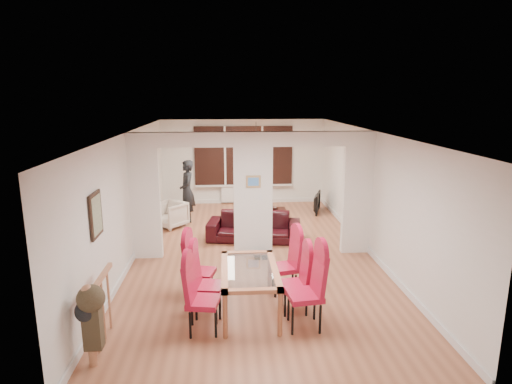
{
  "coord_description": "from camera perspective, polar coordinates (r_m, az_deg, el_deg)",
  "views": [
    {
      "loc": [
        -0.56,
        -8.59,
        3.32
      ],
      "look_at": [
        0.11,
        0.6,
        1.22
      ],
      "focal_mm": 30.0,
      "sensor_mm": 36.0,
      "label": 1
    }
  ],
  "objects": [
    {
      "name": "dining_chair_la",
      "position": [
        6.26,
        -7.09,
        -13.64
      ],
      "size": [
        0.5,
        0.5,
        1.08
      ],
      "primitive_type": null,
      "rotation": [
        0.0,
        0.0,
        -0.17
      ],
      "color": "#A3102E",
      "rests_on": "floor"
    },
    {
      "name": "bottle",
      "position": [
        11.75,
        1.15,
        -1.55
      ],
      "size": [
        0.08,
        0.08,
        0.31
      ],
      "primitive_type": "cylinder",
      "color": "#143F19",
      "rests_on": "coffee_table"
    },
    {
      "name": "armchair",
      "position": [
        11.19,
        -11.39,
        -2.97
      ],
      "size": [
        0.99,
        1.0,
        0.65
      ],
      "primitive_type": "imported",
      "rotation": [
        0.0,
        0.0,
        -0.7
      ],
      "color": "beige",
      "rests_on": "floor"
    },
    {
      "name": "shoes",
      "position": [
        9.0,
        0.62,
        -8.45
      ],
      "size": [
        0.26,
        0.28,
        0.11
      ],
      "primitive_type": null,
      "color": "black",
      "rests_on": "floor"
    },
    {
      "name": "sofa",
      "position": [
        10.03,
        -0.27,
        -4.62
      ],
      "size": [
        2.25,
        1.16,
        0.63
      ],
      "primitive_type": "imported",
      "rotation": [
        0.0,
        0.0,
        -0.16
      ],
      "color": "black",
      "rests_on": "floor"
    },
    {
      "name": "pillar_photo",
      "position": [
        8.69,
        -0.36,
        1.4
      ],
      "size": [
        0.3,
        0.03,
        0.25
      ],
      "primitive_type": "cube",
      "color": "#4C8CD8",
      "rests_on": "divider_wall"
    },
    {
      "name": "dining_chair_lc",
      "position": [
        7.2,
        -7.39,
        -10.01
      ],
      "size": [
        0.52,
        0.52,
        1.08
      ],
      "primitive_type": null,
      "rotation": [
        0.0,
        0.0,
        -0.24
      ],
      "color": "#A3102E",
      "rests_on": "floor"
    },
    {
      "name": "dining_chair_lb",
      "position": [
        6.7,
        -6.43,
        -11.77
      ],
      "size": [
        0.49,
        0.49,
        1.08
      ],
      "primitive_type": null,
      "rotation": [
        0.0,
        0.0,
        -0.15
      ],
      "color": "#A3102E",
      "rests_on": "floor"
    },
    {
      "name": "coffee_table",
      "position": [
        11.78,
        1.34,
        -2.92
      ],
      "size": [
        1.21,
        0.86,
        0.25
      ],
      "primitive_type": null,
      "rotation": [
        0.0,
        0.0,
        0.31
      ],
      "color": "black",
      "rests_on": "floor"
    },
    {
      "name": "room_walls",
      "position": [
        8.84,
        -0.4,
        -0.38
      ],
      "size": [
        5.0,
        9.0,
        2.6
      ],
      "primitive_type": null,
      "color": "silver",
      "rests_on": "floor"
    },
    {
      "name": "television",
      "position": [
        12.51,
        7.81,
        -1.38
      ],
      "size": [
        0.96,
        0.41,
        0.56
      ],
      "primitive_type": "imported",
      "rotation": [
        0.0,
        0.0,
        1.27
      ],
      "color": "black",
      "rests_on": "floor"
    },
    {
      "name": "dining_chair_rb",
      "position": [
        6.78,
        5.15,
        -11.66
      ],
      "size": [
        0.45,
        0.45,
        1.03
      ],
      "primitive_type": null,
      "rotation": [
        0.0,
        0.0,
        0.1
      ],
      "color": "#A3102E",
      "rests_on": "floor"
    },
    {
      "name": "dining_chair_ra",
      "position": [
        6.33,
        6.49,
        -12.76
      ],
      "size": [
        0.53,
        0.53,
        1.19
      ],
      "primitive_type": null,
      "rotation": [
        0.0,
        0.0,
        0.13
      ],
      "color": "#A3102E",
      "rests_on": "floor"
    },
    {
      "name": "dining_table",
      "position": [
        6.8,
        -0.85,
        -12.95
      ],
      "size": [
        0.87,
        1.54,
        0.72
      ],
      "primitive_type": null,
      "color": "#9B5839",
      "rests_on": "floor"
    },
    {
      "name": "wall_poster",
      "position": [
        6.71,
        -20.57,
        -2.87
      ],
      "size": [
        0.04,
        0.52,
        0.67
      ],
      "primitive_type": "cube",
      "color": "gray",
      "rests_on": "room_walls"
    },
    {
      "name": "divider_wall",
      "position": [
        8.84,
        -0.4,
        -0.38
      ],
      "size": [
        5.0,
        0.18,
        2.6
      ],
      "primitive_type": "cube",
      "color": "white",
      "rests_on": "floor"
    },
    {
      "name": "stair_newel",
      "position": [
        6.29,
        -19.89,
        -14.09
      ],
      "size": [
        0.4,
        1.2,
        1.1
      ],
      "primitive_type": null,
      "color": "#B17351",
      "rests_on": "floor"
    },
    {
      "name": "bowl",
      "position": [
        11.79,
        2.45,
        -2.15
      ],
      "size": [
        0.21,
        0.21,
        0.05
      ],
      "primitive_type": "imported",
      "color": "black",
      "rests_on": "coffee_table"
    },
    {
      "name": "person",
      "position": [
        11.48,
        -9.16,
        0.12
      ],
      "size": [
        0.67,
        0.5,
        1.66
      ],
      "primitive_type": "imported",
      "rotation": [
        0.0,
        0.0,
        -1.38
      ],
      "color": "black",
      "rests_on": "floor"
    },
    {
      "name": "dining_chair_rc",
      "position": [
        7.36,
        3.82,
        -9.43
      ],
      "size": [
        0.52,
        0.52,
        1.07
      ],
      "primitive_type": null,
      "rotation": [
        0.0,
        0.0,
        0.25
      ],
      "color": "#A3102E",
      "rests_on": "floor"
    },
    {
      "name": "radiator",
      "position": [
        13.35,
        -1.62,
        -0.26
      ],
      "size": [
        1.4,
        0.08,
        0.5
      ],
      "primitive_type": "cube",
      "color": "white",
      "rests_on": "floor"
    },
    {
      "name": "pendant_light",
      "position": [
        11.98,
        0.0,
        7.21
      ],
      "size": [
        0.36,
        0.36,
        0.36
      ],
      "primitive_type": "sphere",
      "color": "orange",
      "rests_on": "room_walls"
    },
    {
      "name": "floor",
      "position": [
        9.23,
        -0.39,
        -8.26
      ],
      "size": [
        5.0,
        9.0,
        0.01
      ],
      "primitive_type": "cube",
      "color": "#A05E40",
      "rests_on": "ground"
    },
    {
      "name": "bay_window_blinds",
      "position": [
        13.17,
        -1.66,
        4.87
      ],
      "size": [
        3.0,
        0.08,
        1.8
      ],
      "primitive_type": "cube",
      "color": "black",
      "rests_on": "room_walls"
    }
  ]
}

